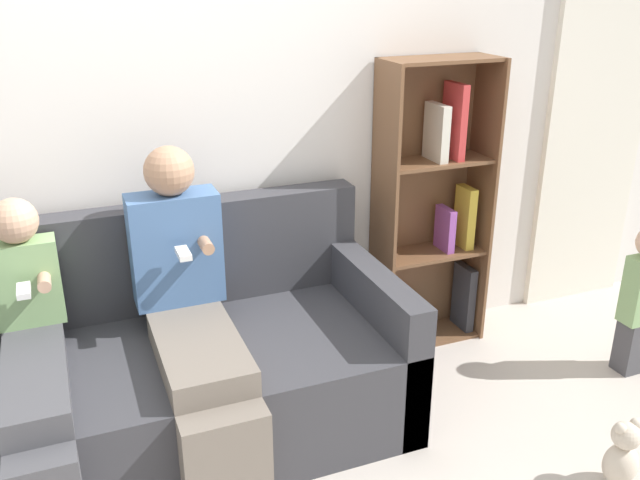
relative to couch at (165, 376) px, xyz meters
name	(u,v)px	position (x,y,z in m)	size (l,w,h in m)	color
back_wall	(164,127)	(0.16, 0.50, 0.97)	(10.00, 0.06, 2.55)	silver
curtain_panel	(593,135)	(2.63, 0.45, 0.73)	(0.69, 0.04, 2.07)	silver
couch	(165,376)	(0.00, 0.00, 0.00)	(2.05, 0.95, 0.96)	#38383D
adult_seated	(191,309)	(0.12, -0.09, 0.34)	(0.38, 0.92, 1.26)	#70665B
child_seated	(33,363)	(-0.49, -0.14, 0.26)	(0.27, 0.93, 1.11)	#47474C
bookshelf	(432,212)	(1.51, 0.36, 0.43)	(0.60, 0.28, 1.54)	brown
teddy_bear	(622,454)	(1.63, -0.99, -0.16)	(0.15, 0.12, 0.30)	beige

